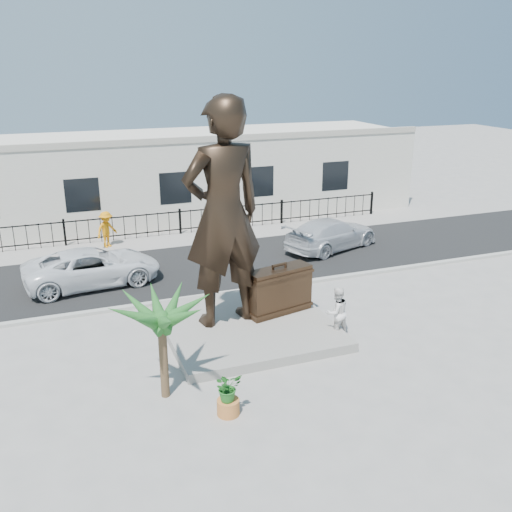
{
  "coord_description": "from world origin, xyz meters",
  "views": [
    {
      "loc": [
        -6.07,
        -14.21,
        8.24
      ],
      "look_at": [
        0.0,
        2.0,
        2.3
      ],
      "focal_mm": 40.0,
      "sensor_mm": 36.0,
      "label": 1
    }
  ],
  "objects_px": {
    "statue": "(223,214)",
    "tourist": "(337,312)",
    "car_white": "(93,267)",
    "suitcase": "(279,290)"
  },
  "relations": [
    {
      "from": "tourist",
      "to": "car_white",
      "type": "bearing_deg",
      "value": -54.71
    },
    {
      "from": "car_white",
      "to": "tourist",
      "type": "bearing_deg",
      "value": -143.02
    },
    {
      "from": "suitcase",
      "to": "car_white",
      "type": "xyz_separation_m",
      "value": [
        -5.48,
        5.5,
        -0.36
      ]
    },
    {
      "from": "statue",
      "to": "car_white",
      "type": "height_order",
      "value": "statue"
    },
    {
      "from": "tourist",
      "to": "statue",
      "type": "bearing_deg",
      "value": -36.78
    },
    {
      "from": "suitcase",
      "to": "statue",
      "type": "bearing_deg",
      "value": 166.43
    },
    {
      "from": "tourist",
      "to": "car_white",
      "type": "relative_size",
      "value": 0.32
    },
    {
      "from": "statue",
      "to": "tourist",
      "type": "xyz_separation_m",
      "value": [
        3.11,
        -1.73,
        -3.01
      ]
    },
    {
      "from": "statue",
      "to": "tourist",
      "type": "bearing_deg",
      "value": 141.91
    },
    {
      "from": "statue",
      "to": "car_white",
      "type": "xyz_separation_m",
      "value": [
        -3.61,
        5.47,
        -3.12
      ]
    }
  ]
}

